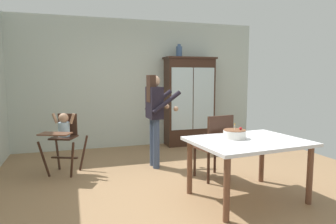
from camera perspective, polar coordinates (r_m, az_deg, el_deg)
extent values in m
plane|color=#93704C|center=(4.32, 2.67, -13.69)|extent=(6.24, 6.24, 0.00)
cube|color=beige|center=(6.58, -5.33, 5.34)|extent=(5.32, 0.06, 2.70)
cube|color=#382116|center=(6.66, 4.05, 1.85)|extent=(1.05, 0.42, 1.88)
cube|color=#382116|center=(6.65, 4.12, 10.13)|extent=(1.11, 0.48, 0.04)
cube|color=silver|center=(6.36, 2.71, 2.48)|extent=(0.48, 0.01, 1.32)
cube|color=silver|center=(6.55, 6.78, 2.56)|extent=(0.48, 0.01, 1.32)
cube|color=#382116|center=(6.66, 4.06, 2.65)|extent=(0.97, 0.36, 0.02)
cylinder|color=#3D567F|center=(6.57, 2.11, 11.32)|extent=(0.13, 0.13, 0.22)
cylinder|color=#3D567F|center=(6.58, 2.11, 12.49)|extent=(0.07, 0.07, 0.05)
cylinder|color=#382116|center=(4.90, -22.43, -8.28)|extent=(0.18, 0.10, 0.56)
cylinder|color=#382116|center=(4.71, -17.66, -8.68)|extent=(0.10, 0.18, 0.56)
cylinder|color=#382116|center=(5.28, -20.16, -7.12)|extent=(0.10, 0.18, 0.56)
cylinder|color=#382116|center=(5.11, -15.68, -7.43)|extent=(0.18, 0.10, 0.56)
cube|color=#382116|center=(5.00, -18.97, -8.17)|extent=(0.40, 0.21, 0.02)
cube|color=#382116|center=(4.93, -19.11, -4.56)|extent=(0.45, 0.45, 0.02)
cube|color=#382116|center=(5.04, -18.45, -2.20)|extent=(0.29, 0.15, 0.34)
cube|color=brown|center=(4.67, -20.56, -3.89)|extent=(0.50, 0.40, 0.02)
cylinder|color=#9EBCD1|center=(4.93, -19.07, -3.12)|extent=(0.17, 0.17, 0.22)
sphere|color=tan|center=(4.90, -19.15, -1.08)|extent=(0.15, 0.15, 0.15)
cylinder|color=tan|center=(4.96, -20.61, -1.13)|extent=(0.11, 0.08, 0.17)
cylinder|color=tan|center=(4.85, -17.65, -1.20)|extent=(0.11, 0.08, 0.17)
cylinder|color=#3D4C6B|center=(4.97, -2.24, -6.02)|extent=(0.11, 0.11, 0.82)
cylinder|color=#3D4C6B|center=(5.13, -2.86, -5.62)|extent=(0.11, 0.11, 0.82)
cube|color=black|center=(4.95, -2.60, 1.78)|extent=(0.22, 0.37, 0.52)
cube|color=white|center=(4.98, -1.46, 1.82)|extent=(0.01, 0.06, 0.49)
sphere|color=tan|center=(4.93, -2.62, 5.84)|extent=(0.19, 0.19, 0.19)
cube|color=#382319|center=(4.92, -3.22, 4.43)|extent=(0.11, 0.20, 0.44)
cylinder|color=black|center=(4.80, -0.25, 1.85)|extent=(0.49, 0.10, 0.37)
sphere|color=tan|center=(4.87, 1.51, 0.61)|extent=(0.08, 0.08, 0.08)
cylinder|color=black|center=(5.18, -1.84, 2.20)|extent=(0.49, 0.10, 0.37)
sphere|color=tan|center=(5.25, -0.18, 1.05)|extent=(0.08, 0.08, 0.08)
cube|color=silver|center=(3.81, 14.90, -5.41)|extent=(1.42, 1.14, 0.04)
cylinder|color=brown|center=(3.26, 11.04, -14.18)|extent=(0.07, 0.07, 0.70)
cylinder|color=brown|center=(4.00, 25.22, -10.76)|extent=(0.07, 0.07, 0.70)
cylinder|color=brown|center=(3.94, 4.11, -10.34)|extent=(0.07, 0.07, 0.70)
cylinder|color=brown|center=(4.57, 17.31, -8.24)|extent=(0.07, 0.07, 0.70)
cylinder|color=white|center=(3.86, 12.47, -4.14)|extent=(0.28, 0.28, 0.10)
cylinder|color=brown|center=(3.85, 12.49, -3.35)|extent=(0.27, 0.27, 0.01)
cylinder|color=#F2E5CC|center=(3.84, 12.50, -2.85)|extent=(0.01, 0.01, 0.06)
cone|color=yellow|center=(3.83, 12.52, -2.23)|extent=(0.02, 0.02, 0.02)
sphere|color=red|center=(3.85, 13.57, -3.05)|extent=(0.04, 0.04, 0.04)
cylinder|color=#382116|center=(4.84, 8.84, -8.70)|extent=(0.04, 0.04, 0.45)
cylinder|color=#382116|center=(4.65, 5.06, -9.31)|extent=(0.04, 0.04, 0.45)
cylinder|color=#382116|center=(4.56, 11.56, -9.74)|extent=(0.04, 0.04, 0.45)
cylinder|color=#382116|center=(4.35, 7.64, -10.47)|extent=(0.04, 0.04, 0.45)
cube|color=brown|center=(4.53, 8.33, -6.62)|extent=(0.50, 0.50, 0.03)
cube|color=#382116|center=(4.32, 9.90, -3.86)|extent=(0.42, 0.10, 0.48)
cylinder|color=#382116|center=(4.44, 11.88, -3.63)|extent=(0.03, 0.03, 0.48)
cylinder|color=#382116|center=(4.21, 7.81, -4.09)|extent=(0.03, 0.03, 0.48)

